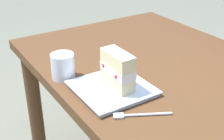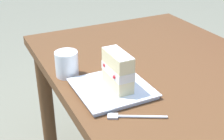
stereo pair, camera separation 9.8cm
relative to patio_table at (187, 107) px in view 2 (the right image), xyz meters
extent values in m
cylinder|color=brown|center=(-0.64, -0.35, -0.27)|extent=(0.07, 0.07, 0.66)
cylinder|color=brown|center=(-0.64, 0.35, -0.27)|extent=(0.07, 0.07, 0.66)
cube|color=brown|center=(0.00, 0.00, 0.08)|extent=(1.41, 0.82, 0.04)
cube|color=white|center=(-0.07, -0.26, 0.10)|extent=(0.22, 0.22, 0.01)
cube|color=white|center=(-0.07, -0.26, 0.11)|extent=(0.23, 0.23, 0.00)
cube|color=beige|center=(-0.07, -0.24, 0.13)|extent=(0.13, 0.05, 0.04)
cube|color=white|center=(-0.07, -0.24, 0.17)|extent=(0.13, 0.05, 0.03)
sphere|color=red|center=(-0.03, -0.22, 0.18)|extent=(0.01, 0.01, 0.01)
sphere|color=red|center=(-0.03, -0.27, 0.17)|extent=(0.01, 0.01, 0.01)
sphere|color=red|center=(-0.11, -0.26, 0.18)|extent=(0.02, 0.02, 0.02)
cube|color=beige|center=(-0.07, -0.24, 0.21)|extent=(0.13, 0.05, 0.04)
cube|color=white|center=(-0.07, -0.24, 0.23)|extent=(0.12, 0.05, 0.00)
cylinder|color=silver|center=(0.10, -0.24, 0.10)|extent=(0.07, 0.13, 0.01)
cube|color=silver|center=(0.06, -0.32, 0.10)|extent=(0.04, 0.04, 0.01)
cylinder|color=white|center=(-0.24, -0.35, 0.14)|extent=(0.08, 0.08, 0.09)
cylinder|color=black|center=(-0.24, -0.35, 0.18)|extent=(0.07, 0.07, 0.00)
camera|label=1|loc=(0.66, -0.73, 0.62)|focal=50.05mm
camera|label=2|loc=(0.71, -0.64, 0.62)|focal=50.05mm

